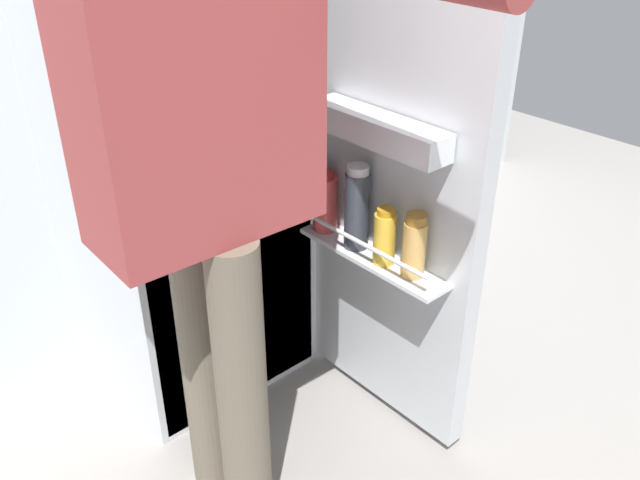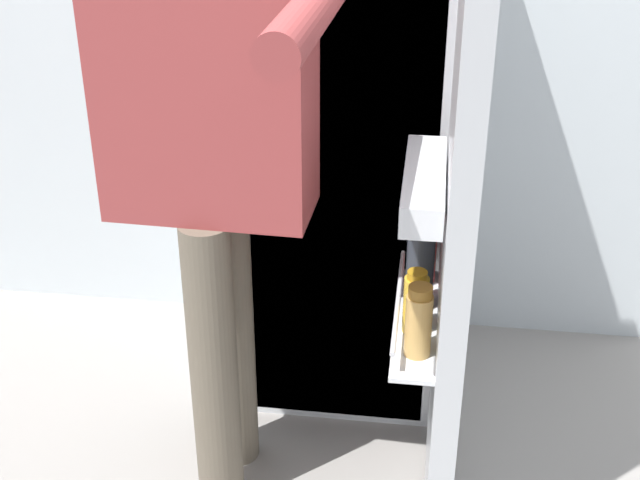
% 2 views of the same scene
% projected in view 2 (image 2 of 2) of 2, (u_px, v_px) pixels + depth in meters
% --- Properties ---
extents(ground_plane, '(5.93, 5.93, 0.00)m').
position_uv_depth(ground_plane, '(316.00, 476.00, 2.41)').
color(ground_plane, gray).
extents(refrigerator, '(0.65, 1.14, 1.61)m').
position_uv_depth(refrigerator, '(350.00, 140.00, 2.44)').
color(refrigerator, silver).
rests_on(refrigerator, ground_plane).
extents(person, '(0.55, 0.79, 1.63)m').
position_uv_depth(person, '(214.00, 140.00, 1.96)').
color(person, '#665B4C').
rests_on(person, ground_plane).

